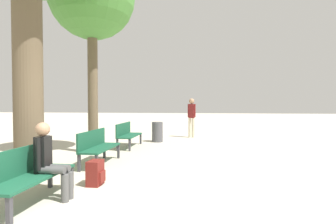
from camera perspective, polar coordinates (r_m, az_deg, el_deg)
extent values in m
cube|color=#195138|center=(4.51, -27.25, -12.49)|extent=(0.49, 1.59, 0.04)
cube|color=#195138|center=(4.59, -29.65, -9.36)|extent=(0.04, 1.59, 0.42)
cube|color=#38383D|center=(3.88, -31.29, -18.20)|extent=(0.06, 0.06, 0.39)
cube|color=#38383D|center=(5.08, -20.31, -13.27)|extent=(0.06, 0.06, 0.39)
cube|color=#38383D|center=(5.27, -24.29, -12.75)|extent=(0.06, 0.06, 0.39)
cube|color=#195138|center=(6.77, -14.41, -7.61)|extent=(0.49, 1.59, 0.04)
cube|color=#195138|center=(6.82, -16.20, -5.61)|extent=(0.04, 1.59, 0.42)
cube|color=#38383D|center=(6.05, -15.30, -10.78)|extent=(0.06, 0.06, 0.39)
cube|color=#38383D|center=(7.43, -10.75, -8.41)|extent=(0.06, 0.06, 0.39)
cube|color=#38383D|center=(6.22, -18.79, -10.47)|extent=(0.06, 0.06, 0.39)
cube|color=#38383D|center=(7.57, -13.68, -8.25)|extent=(0.06, 0.06, 0.39)
cube|color=#195138|center=(9.22, -8.30, -5.09)|extent=(0.49, 1.59, 0.04)
cube|color=#195138|center=(9.26, -9.66, -3.64)|extent=(0.04, 1.59, 0.42)
cube|color=#38383D|center=(8.48, -8.37, -7.14)|extent=(0.06, 0.06, 0.39)
cube|color=#38383D|center=(9.91, -5.97, -5.84)|extent=(0.06, 0.06, 0.39)
cube|color=#38383D|center=(8.60, -10.98, -7.03)|extent=(0.06, 0.06, 0.39)
cube|color=#38383D|center=(10.02, -8.23, -5.77)|extent=(0.06, 0.06, 0.39)
cylinder|color=brown|center=(5.74, -28.17, 7.55)|extent=(0.53, 0.53, 4.20)
cylinder|color=brown|center=(8.32, -16.05, 5.28)|extent=(0.30, 0.30, 4.04)
cylinder|color=#4C4C4C|center=(4.48, -23.84, -11.51)|extent=(0.40, 0.12, 0.12)
cylinder|color=#4C4C4C|center=(4.45, -21.52, -15.17)|extent=(0.12, 0.12, 0.43)
cylinder|color=#4C4C4C|center=(4.60, -22.90, -11.15)|extent=(0.40, 0.12, 0.12)
cylinder|color=#4C4C4C|center=(4.57, -20.63, -14.72)|extent=(0.12, 0.12, 0.43)
cube|color=black|center=(4.60, -25.56, -8.32)|extent=(0.18, 0.22, 0.57)
cylinder|color=black|center=(4.49, -26.40, -8.20)|extent=(0.08, 0.08, 0.51)
cylinder|color=black|center=(4.69, -24.76, -7.76)|extent=(0.08, 0.08, 0.51)
sphere|color=#A37A5B|center=(4.55, -25.63, -3.39)|extent=(0.22, 0.22, 0.22)
cube|color=maroon|center=(5.14, -15.57, -12.64)|extent=(0.23, 0.33, 0.46)
cube|color=maroon|center=(5.10, -14.12, -13.52)|extent=(0.04, 0.23, 0.20)
cylinder|color=beige|center=(11.79, 4.78, -3.41)|extent=(0.13, 0.13, 0.88)
cylinder|color=beige|center=(11.79, 5.54, -3.42)|extent=(0.13, 0.13, 0.88)
cube|color=maroon|center=(11.75, 5.17, 0.24)|extent=(0.27, 0.25, 0.62)
cylinder|color=maroon|center=(11.75, 4.53, 0.32)|extent=(0.09, 0.09, 0.59)
cylinder|color=maroon|center=(11.74, 5.81, 0.32)|extent=(0.09, 0.09, 0.59)
sphere|color=#A37A5B|center=(11.74, 5.17, 2.38)|extent=(0.24, 0.24, 0.24)
cylinder|color=#4C4C51|center=(10.40, -2.34, -4.36)|extent=(0.43, 0.43, 0.79)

